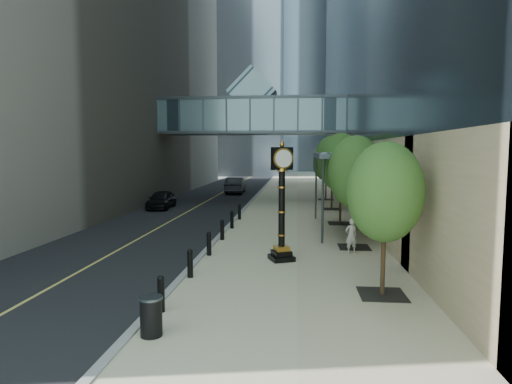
% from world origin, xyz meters
% --- Properties ---
extents(ground, '(320.00, 320.00, 0.00)m').
position_xyz_m(ground, '(0.00, 0.00, 0.00)').
color(ground, gray).
rests_on(ground, ground).
extents(road, '(8.00, 180.00, 0.02)m').
position_xyz_m(road, '(-7.00, 40.00, 0.01)').
color(road, black).
rests_on(road, ground).
extents(sidewalk, '(8.00, 180.00, 0.06)m').
position_xyz_m(sidewalk, '(1.00, 40.00, 0.03)').
color(sidewalk, '#BDB591').
rests_on(sidewalk, ground).
extents(curb, '(0.25, 180.00, 0.07)m').
position_xyz_m(curb, '(-3.00, 40.00, 0.04)').
color(curb, gray).
rests_on(curb, ground).
extents(distant_tower_c, '(22.00, 22.00, 65.00)m').
position_xyz_m(distant_tower_c, '(-6.00, 120.00, 32.50)').
color(distant_tower_c, '#90A3B6').
rests_on(distant_tower_c, ground).
extents(skywalk, '(17.00, 4.20, 5.80)m').
position_xyz_m(skywalk, '(-3.00, 28.00, 7.71)').
color(skywalk, '#44616E').
rests_on(skywalk, ground).
extents(entrance_canopy, '(3.00, 8.00, 4.38)m').
position_xyz_m(entrance_canopy, '(3.48, 14.00, 4.19)').
color(entrance_canopy, '#383F44').
rests_on(entrance_canopy, ground).
extents(bollard_row, '(0.20, 16.20, 0.90)m').
position_xyz_m(bollard_row, '(-2.70, 9.00, 0.51)').
color(bollard_row, black).
rests_on(bollard_row, sidewalk).
extents(street_trees, '(2.71, 28.32, 5.57)m').
position_xyz_m(street_trees, '(3.60, 16.60, 3.56)').
color(street_trees, black).
rests_on(street_trees, sidewalk).
extents(street_clock, '(1.16, 1.16, 4.74)m').
position_xyz_m(street_clock, '(0.37, 6.87, 2.11)').
color(street_clock, black).
rests_on(street_clock, sidewalk).
extents(trash_bin, '(0.65, 0.65, 0.90)m').
position_xyz_m(trash_bin, '(-2.45, -0.52, 0.51)').
color(trash_bin, black).
rests_on(trash_bin, sidewalk).
extents(pedestrian, '(0.65, 0.55, 1.52)m').
position_xyz_m(pedestrian, '(3.31, 8.33, 0.82)').
color(pedestrian, beige).
rests_on(pedestrian, sidewalk).
extents(car_near, '(1.83, 4.16, 1.39)m').
position_xyz_m(car_near, '(-9.47, 21.97, 0.72)').
color(car_near, black).
rests_on(car_near, road).
extents(car_far, '(1.97, 5.14, 1.67)m').
position_xyz_m(car_far, '(-5.49, 34.48, 0.86)').
color(car_far, black).
rests_on(car_far, road).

